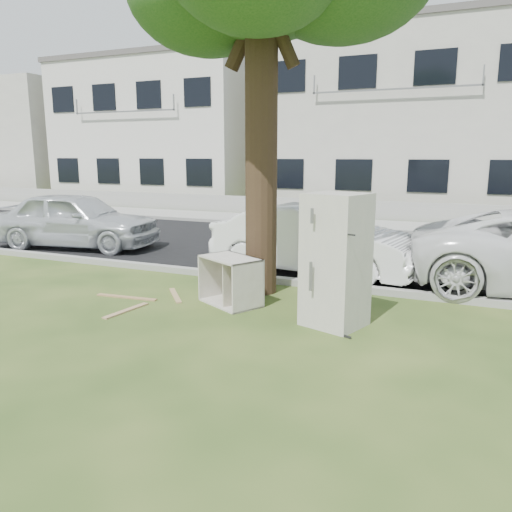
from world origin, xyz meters
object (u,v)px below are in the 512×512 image
at_px(cabinet, 231,281).
at_px(car_left, 76,220).
at_px(car_center, 315,240).
at_px(fridge, 336,260).

relative_size(cabinet, car_left, 0.23).
xyz_separation_m(cabinet, car_center, (0.64, 2.53, 0.31)).
height_order(cabinet, car_center, car_center).
distance_m(car_center, car_left, 6.52).
height_order(car_center, car_left, car_left).
relative_size(cabinet, car_center, 0.24).
xyz_separation_m(car_center, car_left, (-6.51, 0.40, 0.04)).
height_order(fridge, cabinet, fridge).
bearing_deg(fridge, car_center, 130.42).
bearing_deg(car_left, fridge, -122.17).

